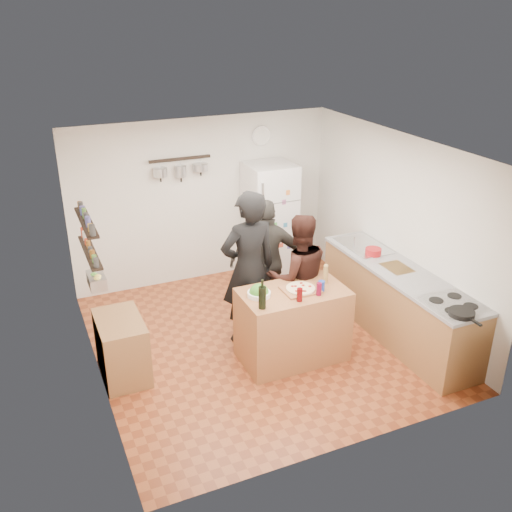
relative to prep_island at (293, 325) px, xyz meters
name	(u,v)px	position (x,y,z in m)	size (l,w,h in m)	color
room_shell	(247,240)	(-0.21, 0.89, 0.79)	(4.20, 4.20, 4.20)	brown
prep_island	(293,325)	(0.00, 0.00, 0.00)	(1.25, 0.72, 0.91)	#A8673D
pizza_board	(301,290)	(0.08, -0.02, 0.47)	(0.42, 0.34, 0.02)	brown
pizza	(301,288)	(0.08, -0.02, 0.48)	(0.34, 0.34, 0.02)	beige
salad_bowl	(259,294)	(-0.42, 0.05, 0.48)	(0.27, 0.27, 0.05)	white
wine_bottle	(262,298)	(-0.50, -0.22, 0.58)	(0.08, 0.08, 0.26)	black
wine_glass_near	(300,295)	(-0.05, -0.24, 0.53)	(0.06, 0.06, 0.16)	#4E0609
wine_glass_far	(319,289)	(0.22, -0.20, 0.53)	(0.06, 0.06, 0.15)	#5B0721
pepper_mill	(325,275)	(0.45, 0.05, 0.55)	(0.06, 0.06, 0.19)	olive
salt_canister	(321,286)	(0.30, -0.12, 0.52)	(0.08, 0.08, 0.12)	navy
person_left	(249,269)	(-0.32, 0.59, 0.55)	(0.73, 0.48, 2.00)	black
person_center	(298,277)	(0.29, 0.43, 0.38)	(0.81, 0.63, 1.67)	black
person_back	(267,261)	(0.13, 1.03, 0.39)	(0.99, 0.41, 1.69)	#2E2C29
counter_run	(397,303)	(1.49, -0.05, -0.01)	(0.63, 2.63, 0.90)	#9E7042
stove_top	(453,304)	(1.49, -1.00, 0.46)	(0.60, 0.62, 0.02)	white
skillet	(462,313)	(1.39, -1.24, 0.49)	(0.28, 0.28, 0.05)	black
sink	(363,246)	(1.49, 0.80, 0.46)	(0.50, 0.80, 0.03)	silver
cutting_board	(397,268)	(1.49, 0.03, 0.46)	(0.30, 0.40, 0.02)	olive
red_bowl	(373,252)	(1.44, 0.49, 0.51)	(0.21, 0.21, 0.09)	#AA1318
fridge	(270,221)	(0.74, 2.25, 0.45)	(0.70, 0.68, 1.80)	white
wall_clock	(261,136)	(0.74, 2.58, 1.69)	(0.30, 0.30, 0.03)	silver
spice_shelf_lower	(90,252)	(-2.14, 0.70, 1.04)	(0.12, 1.00, 0.03)	black
spice_shelf_upper	(86,222)	(-2.14, 0.70, 1.40)	(0.12, 1.00, 0.03)	black
produce_basket	(97,280)	(-2.11, 0.70, 0.69)	(0.18, 0.35, 0.14)	silver
side_table	(122,348)	(-1.95, 0.47, -0.09)	(0.50, 0.80, 0.73)	#93633D
pot_rack	(180,159)	(-0.56, 2.50, 1.49)	(0.90, 0.04, 0.04)	black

